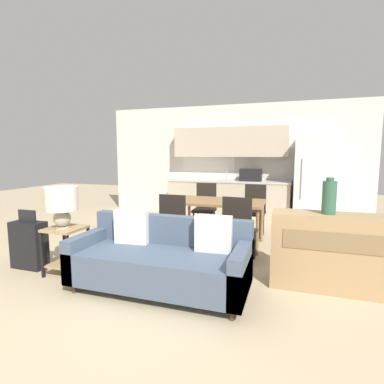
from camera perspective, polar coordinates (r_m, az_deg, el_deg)
ground_plane at (r=3.41m, az=-8.87°, el=-19.18°), size 20.00×20.00×0.00m
wall_back at (r=7.47m, az=7.37°, el=5.96°), size 6.40×0.07×2.70m
kitchen_counter at (r=7.20m, az=7.01°, el=1.84°), size 2.87×0.65×2.15m
refrigerator at (r=6.95m, az=21.90°, el=1.81°), size 0.75×0.79×1.84m
dining_table at (r=5.01m, az=5.29°, el=-2.39°), size 1.45×0.87×0.74m
couch at (r=3.45m, az=-5.72°, el=-12.70°), size 1.95×0.80×0.85m
side_table at (r=4.14m, az=-22.91°, el=-8.95°), size 0.43×0.43×0.60m
table_lamp at (r=4.01m, az=-23.64°, el=-1.77°), size 0.39×0.39×0.52m
credenza at (r=3.74m, az=24.77°, el=-10.28°), size 1.26×0.43×0.86m
vase at (r=3.60m, az=24.68°, el=-0.89°), size 0.15×0.15×0.40m
dining_chair_far_right at (r=5.72m, az=11.67°, el=-3.01°), size 0.46×0.46×0.94m
dining_chair_far_left at (r=5.88m, az=2.51°, el=-2.58°), size 0.45×0.45×0.94m
dining_chair_near_right at (r=4.20m, az=8.91°, el=-6.66°), size 0.46×0.46×0.94m
dining_chair_near_left at (r=4.41m, az=-3.15°, el=-5.91°), size 0.43×0.43×0.94m
suitcase at (r=4.59m, az=-28.61°, el=-8.75°), size 0.46×0.22×0.78m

